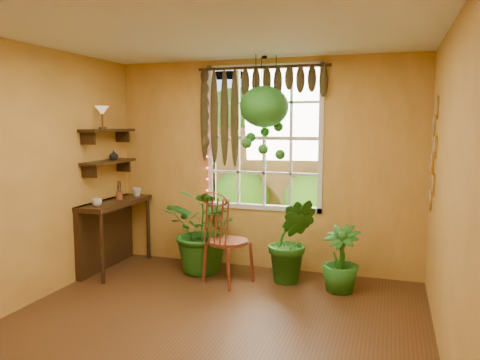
# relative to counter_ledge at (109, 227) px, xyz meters

# --- Properties ---
(floor) EXTENTS (4.50, 4.50, 0.00)m
(floor) POSITION_rel_counter_ledge_xyz_m (1.91, -1.60, -0.55)
(floor) COLOR #503216
(floor) RESTS_ON ground
(ceiling) EXTENTS (4.50, 4.50, 0.00)m
(ceiling) POSITION_rel_counter_ledge_xyz_m (1.91, -1.60, 2.15)
(ceiling) COLOR white
(ceiling) RESTS_ON wall_back
(wall_back) EXTENTS (4.00, 0.00, 4.00)m
(wall_back) POSITION_rel_counter_ledge_xyz_m (1.91, 0.65, 0.80)
(wall_back) COLOR gold
(wall_back) RESTS_ON floor
(wall_left) EXTENTS (0.00, 4.50, 4.50)m
(wall_left) POSITION_rel_counter_ledge_xyz_m (-0.09, -1.60, 0.80)
(wall_left) COLOR gold
(wall_left) RESTS_ON floor
(wall_right) EXTENTS (0.00, 4.50, 4.50)m
(wall_right) POSITION_rel_counter_ledge_xyz_m (3.91, -1.60, 0.80)
(wall_right) COLOR gold
(wall_right) RESTS_ON floor
(window) EXTENTS (1.52, 0.10, 1.86)m
(window) POSITION_rel_counter_ledge_xyz_m (1.91, 0.68, 1.15)
(window) COLOR white
(window) RESTS_ON wall_back
(valance_vine) EXTENTS (1.70, 0.12, 1.10)m
(valance_vine) POSITION_rel_counter_ledge_xyz_m (1.82, 0.56, 1.73)
(valance_vine) COLOR #331F0D
(valance_vine) RESTS_ON window
(string_lights) EXTENTS (0.03, 0.03, 1.54)m
(string_lights) POSITION_rel_counter_ledge_xyz_m (1.15, 0.59, 1.20)
(string_lights) COLOR #FF2633
(string_lights) RESTS_ON window
(wall_plates) EXTENTS (0.04, 0.32, 1.10)m
(wall_plates) POSITION_rel_counter_ledge_xyz_m (3.89, 0.19, 1.00)
(wall_plates) COLOR beige
(wall_plates) RESTS_ON wall_right
(counter_ledge) EXTENTS (0.40, 1.20, 0.90)m
(counter_ledge) POSITION_rel_counter_ledge_xyz_m (0.00, 0.00, 0.00)
(counter_ledge) COLOR #331F0D
(counter_ledge) RESTS_ON floor
(shelf_lower) EXTENTS (0.25, 0.90, 0.04)m
(shelf_lower) POSITION_rel_counter_ledge_xyz_m (0.03, 0.00, 0.85)
(shelf_lower) COLOR #331F0D
(shelf_lower) RESTS_ON wall_left
(shelf_upper) EXTENTS (0.25, 0.90, 0.04)m
(shelf_upper) POSITION_rel_counter_ledge_xyz_m (0.03, 0.00, 1.25)
(shelf_upper) COLOR #331F0D
(shelf_upper) RESTS_ON wall_left
(backyard) EXTENTS (14.00, 10.00, 12.00)m
(backyard) POSITION_rel_counter_ledge_xyz_m (2.15, 5.27, 0.73)
(backyard) COLOR #215518
(backyard) RESTS_ON ground
(windsor_chair) EXTENTS (0.63, 0.64, 1.27)m
(windsor_chair) POSITION_rel_counter_ledge_xyz_m (1.66, -0.09, -0.19)
(windsor_chair) COLOR maroon
(windsor_chair) RESTS_ON floor
(potted_plant_left) EXTENTS (1.23, 1.16, 1.10)m
(potted_plant_left) POSITION_rel_counter_ledge_xyz_m (1.27, 0.21, -0.00)
(potted_plant_left) COLOR #1C5115
(potted_plant_left) RESTS_ON floor
(potted_plant_mid) EXTENTS (0.63, 0.54, 1.02)m
(potted_plant_mid) POSITION_rel_counter_ledge_xyz_m (2.38, 0.19, -0.04)
(potted_plant_mid) COLOR #1C5115
(potted_plant_mid) RESTS_ON floor
(potted_plant_right) EXTENTS (0.54, 0.54, 0.76)m
(potted_plant_right) POSITION_rel_counter_ledge_xyz_m (2.97, 0.05, -0.17)
(potted_plant_right) COLOR #1C5115
(potted_plant_right) RESTS_ON floor
(hanging_basket) EXTENTS (0.60, 0.60, 1.27)m
(hanging_basket) POSITION_rel_counter_ledge_xyz_m (1.97, 0.43, 1.44)
(hanging_basket) COLOR black
(hanging_basket) RESTS_ON ceiling
(cup_a) EXTENTS (0.13, 0.13, 0.09)m
(cup_a) POSITION_rel_counter_ledge_xyz_m (0.13, -0.42, 0.39)
(cup_a) COLOR silver
(cup_a) RESTS_ON counter_ledge
(cup_b) EXTENTS (0.15, 0.15, 0.11)m
(cup_b) POSITION_rel_counter_ledge_xyz_m (0.19, 0.40, 0.41)
(cup_b) COLOR beige
(cup_b) RESTS_ON counter_ledge
(brush_jar) EXTENTS (0.08, 0.08, 0.31)m
(brush_jar) POSITION_rel_counter_ledge_xyz_m (0.11, 0.10, 0.47)
(brush_jar) COLOR brown
(brush_jar) RESTS_ON counter_ledge
(shelf_vase) EXTENTS (0.14, 0.14, 0.12)m
(shelf_vase) POSITION_rel_counter_ledge_xyz_m (0.04, 0.11, 0.93)
(shelf_vase) COLOR #B2AD99
(shelf_vase) RESTS_ON shelf_lower
(tiffany_lamp) EXTENTS (0.17, 0.17, 0.29)m
(tiffany_lamp) POSITION_rel_counter_ledge_xyz_m (0.05, -0.13, 1.48)
(tiffany_lamp) COLOR brown
(tiffany_lamp) RESTS_ON shelf_upper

